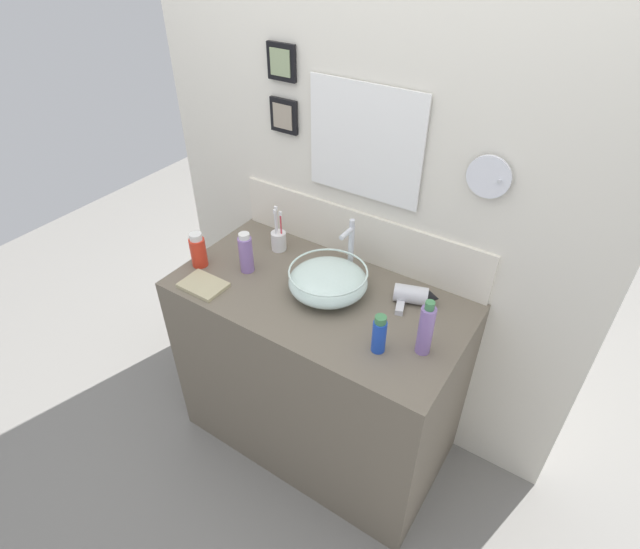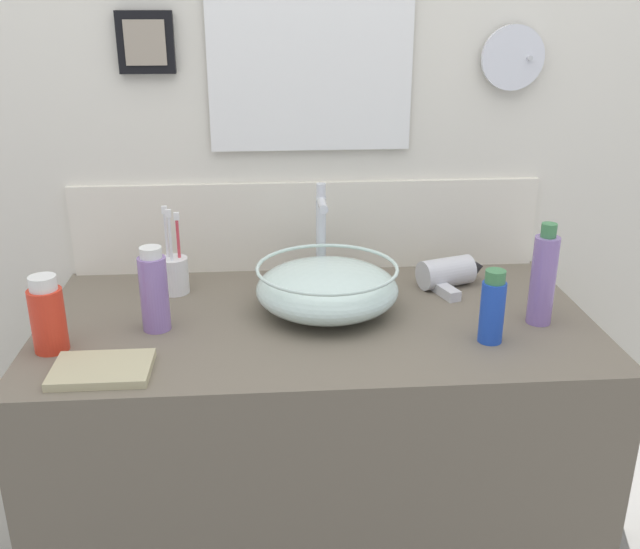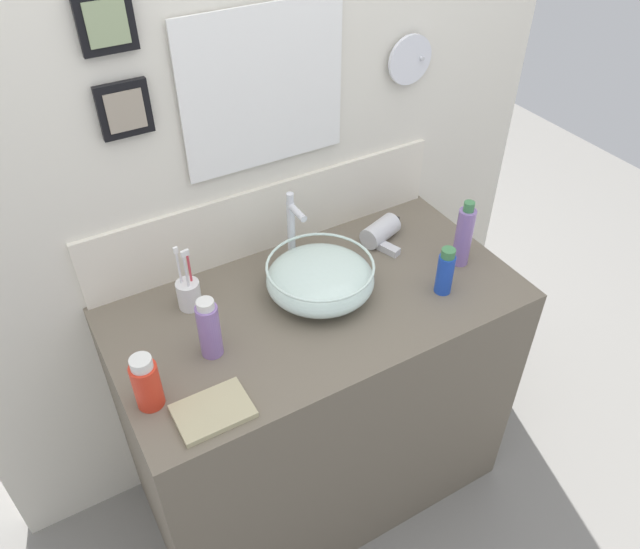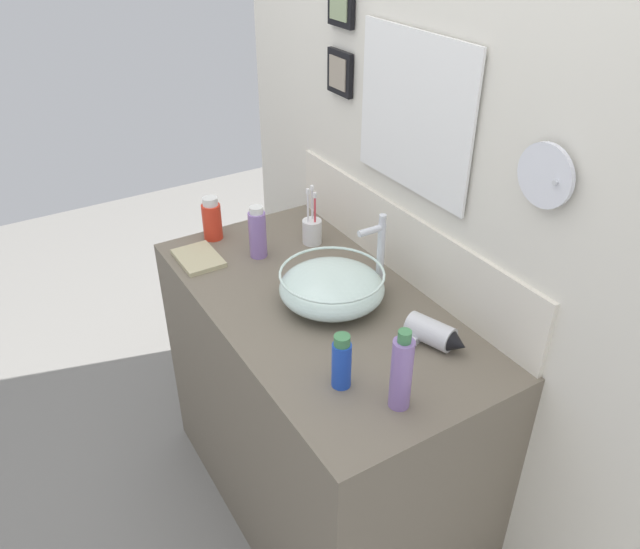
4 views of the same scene
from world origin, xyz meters
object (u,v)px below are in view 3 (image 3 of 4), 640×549
object	(u,v)px
toothbrush_cup	(189,293)
spray_bottle	(146,383)
glass_bowl_sink	(320,278)
shampoo_bottle	(209,329)
lotion_bottle	(445,272)
hand_towel	(213,411)
hair_drier	(384,230)
faucet	(292,226)
soap_dispenser	(464,236)

from	to	relation	value
toothbrush_cup	spray_bottle	size ratio (longest dim) A/B	1.34
glass_bowl_sink	toothbrush_cup	size ratio (longest dim) A/B	1.50
spray_bottle	shampoo_bottle	bearing A→B (deg)	22.79
lotion_bottle	hand_towel	distance (m)	0.76
hand_towel	glass_bowl_sink	bearing A→B (deg)	29.37
shampoo_bottle	spray_bottle	bearing A→B (deg)	-157.21
lotion_bottle	hand_towel	bearing A→B (deg)	-174.23
spray_bottle	hand_towel	world-z (taller)	spray_bottle
glass_bowl_sink	hair_drier	world-z (taller)	glass_bowl_sink
hair_drier	toothbrush_cup	world-z (taller)	toothbrush_cup
hair_drier	lotion_bottle	distance (m)	0.30
toothbrush_cup	shampoo_bottle	world-z (taller)	toothbrush_cup
toothbrush_cup	hand_towel	size ratio (longest dim) A/B	1.16
toothbrush_cup	lotion_bottle	world-z (taller)	toothbrush_cup
toothbrush_cup	faucet	bearing A→B (deg)	4.42
spray_bottle	lotion_bottle	xyz separation A→B (m)	(0.87, -0.03, -0.00)
toothbrush_cup	shampoo_bottle	distance (m)	0.20
spray_bottle	glass_bowl_sink	bearing A→B (deg)	14.36
faucet	shampoo_bottle	bearing A→B (deg)	-148.10
toothbrush_cup	hair_drier	bearing A→B (deg)	-0.79
glass_bowl_sink	hand_towel	bearing A→B (deg)	-150.63
glass_bowl_sink	shampoo_bottle	size ratio (longest dim) A/B	1.72
toothbrush_cup	lotion_bottle	xyz separation A→B (m)	(0.66, -0.31, 0.02)
lotion_bottle	hair_drier	bearing A→B (deg)	90.83
lotion_bottle	shampoo_bottle	distance (m)	0.69
toothbrush_cup	shampoo_bottle	xyz separation A→B (m)	(-0.02, -0.20, 0.04)
soap_dispenser	hair_drier	bearing A→B (deg)	121.64
spray_bottle	faucet	bearing A→B (deg)	28.91
faucet	spray_bottle	xyz separation A→B (m)	(-0.56, -0.31, -0.07)
spray_bottle	hair_drier	bearing A→B (deg)	17.37
hair_drier	spray_bottle	xyz separation A→B (m)	(-0.87, -0.27, 0.04)
hair_drier	lotion_bottle	bearing A→B (deg)	-89.17
hand_towel	shampoo_bottle	bearing A→B (deg)	67.81
hair_drier	soap_dispenser	bearing A→B (deg)	-58.36
toothbrush_cup	lotion_bottle	bearing A→B (deg)	-24.97
spray_bottle	shampoo_bottle	xyz separation A→B (m)	(0.19, 0.08, 0.01)
hair_drier	soap_dispenser	xyz separation A→B (m)	(0.14, -0.22, 0.07)
faucet	soap_dispenser	distance (m)	0.52
glass_bowl_sink	soap_dispenser	bearing A→B (deg)	-11.45
shampoo_bottle	hand_towel	xyz separation A→B (m)	(-0.08, -0.19, -0.08)
hair_drier	hand_towel	distance (m)	0.84
glass_bowl_sink	hand_towel	world-z (taller)	glass_bowl_sink
hair_drier	soap_dispenser	distance (m)	0.27
glass_bowl_sink	shampoo_bottle	bearing A→B (deg)	-170.44
shampoo_bottle	hand_towel	distance (m)	0.22
faucet	toothbrush_cup	distance (m)	0.36
hand_towel	spray_bottle	bearing A→B (deg)	138.42
hair_drier	spray_bottle	size ratio (longest dim) A/B	1.18
toothbrush_cup	lotion_bottle	distance (m)	0.73
lotion_bottle	spray_bottle	bearing A→B (deg)	178.15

